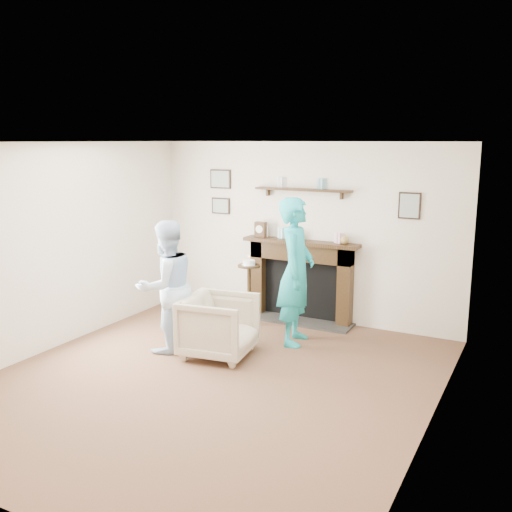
# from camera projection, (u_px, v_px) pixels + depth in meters

# --- Properties ---
(ground) EXTENTS (5.00, 5.00, 0.00)m
(ground) POSITION_uv_depth(u_px,v_px,m) (211.00, 381.00, 6.08)
(ground) COLOR brown
(ground) RESTS_ON ground
(room_shell) EXTENTS (4.54, 5.02, 2.52)m
(room_shell) POSITION_uv_depth(u_px,v_px,m) (241.00, 222.00, 6.35)
(room_shell) COLOR beige
(room_shell) RESTS_ON ground
(armchair) EXTENTS (0.91, 0.89, 0.73)m
(armchair) POSITION_uv_depth(u_px,v_px,m) (219.00, 355.00, 6.80)
(armchair) COLOR tan
(armchair) RESTS_ON ground
(man) EXTENTS (0.84, 0.94, 1.60)m
(man) POSITION_uv_depth(u_px,v_px,m) (168.00, 350.00, 6.98)
(man) COLOR #A9BDD4
(man) RESTS_ON ground
(woman) EXTENTS (0.56, 0.75, 1.84)m
(woman) POSITION_uv_depth(u_px,v_px,m) (295.00, 342.00, 7.24)
(woman) COLOR #1EAD97
(woman) RESTS_ON ground
(pedestal_table) EXTENTS (0.31, 0.31, 0.99)m
(pedestal_table) POSITION_uv_depth(u_px,v_px,m) (249.00, 283.00, 7.75)
(pedestal_table) COLOR black
(pedestal_table) RESTS_ON ground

